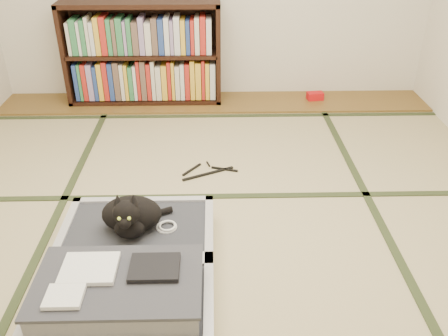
{
  "coord_description": "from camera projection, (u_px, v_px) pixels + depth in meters",
  "views": [
    {
      "loc": [
        -0.01,
        -2.21,
        1.75
      ],
      "look_at": [
        0.05,
        0.35,
        0.25
      ],
      "focal_mm": 38.0,
      "sensor_mm": 36.0,
      "label": 1
    }
  ],
  "objects": [
    {
      "name": "floor",
      "position": [
        217.0,
        234.0,
        2.8
      ],
      "size": [
        4.5,
        4.5,
        0.0
      ],
      "primitive_type": "plane",
      "color": "tan",
      "rests_on": "ground"
    },
    {
      "name": "wood_strip",
      "position": [
        215.0,
        102.0,
        4.52
      ],
      "size": [
        4.0,
        0.5,
        0.02
      ],
      "primitive_type": "cube",
      "color": "brown",
      "rests_on": "ground"
    },
    {
      "name": "red_item",
      "position": [
        315.0,
        96.0,
        4.54
      ],
      "size": [
        0.16,
        0.11,
        0.07
      ],
      "primitive_type": "cube",
      "rotation": [
        0.0,
        0.0,
        0.13
      ],
      "color": "red",
      "rests_on": "wood_strip"
    },
    {
      "name": "tatami_borders",
      "position": [
        216.0,
        189.0,
        3.22
      ],
      "size": [
        4.0,
        4.5,
        0.01
      ],
      "color": "#2D381E",
      "rests_on": "ground"
    },
    {
      "name": "bookcase",
      "position": [
        143.0,
        55.0,
        4.34
      ],
      "size": [
        1.42,
        0.32,
        0.92
      ],
      "color": "black",
      "rests_on": "wood_strip"
    },
    {
      "name": "suitcase",
      "position": [
        130.0,
        275.0,
        2.34
      ],
      "size": [
        0.83,
        1.1,
        0.33
      ],
      "color": "silver",
      "rests_on": "floor"
    },
    {
      "name": "cat",
      "position": [
        131.0,
        215.0,
        2.51
      ],
      "size": [
        0.37,
        0.37,
        0.3
      ],
      "color": "black",
      "rests_on": "suitcase"
    },
    {
      "name": "cable_coil",
      "position": [
        167.0,
        227.0,
        2.58
      ],
      "size": [
        0.11,
        0.11,
        0.03
      ],
      "color": "white",
      "rests_on": "suitcase"
    },
    {
      "name": "hanger",
      "position": [
        208.0,
        171.0,
        3.41
      ],
      "size": [
        0.4,
        0.27,
        0.01
      ],
      "color": "black",
      "rests_on": "floor"
    }
  ]
}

